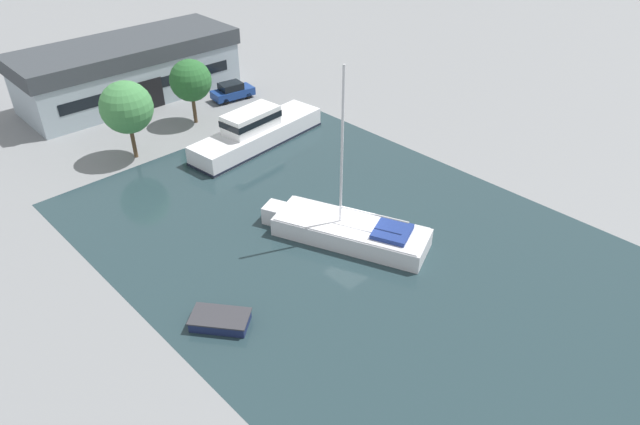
# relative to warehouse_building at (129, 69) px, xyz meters

# --- Properties ---
(ground_plane) EXTENTS (440.00, 440.00, 0.00)m
(ground_plane) POSITION_rel_warehouse_building_xyz_m (-2.12, -32.11, -2.84)
(ground_plane) COLOR gray
(water_canal) EXTENTS (26.38, 37.79, 0.01)m
(water_canal) POSITION_rel_warehouse_building_xyz_m (-2.12, -32.11, -2.84)
(water_canal) COLOR #23383D
(water_canal) RESTS_ON ground
(warehouse_building) EXTENTS (21.35, 8.48, 5.62)m
(warehouse_building) POSITION_rel_warehouse_building_xyz_m (0.00, 0.00, 0.00)
(warehouse_building) COLOR #99A8B2
(warehouse_building) RESTS_ON ground
(quay_tree_near_building) EXTENTS (3.70, 3.70, 5.86)m
(quay_tree_near_building) POSITION_rel_warehouse_building_xyz_m (1.05, -9.47, 1.15)
(quay_tree_near_building) COLOR brown
(quay_tree_near_building) RESTS_ON ground
(quay_tree_by_water) EXTENTS (4.13, 4.13, 6.42)m
(quay_tree_by_water) POSITION_rel_warehouse_building_xyz_m (-6.26, -11.78, 1.50)
(quay_tree_by_water) COLOR brown
(quay_tree_by_water) RESTS_ON ground
(parked_car) EXTENTS (4.35, 2.37, 1.71)m
(parked_car) POSITION_rel_warehouse_building_xyz_m (6.78, -7.42, -1.99)
(parked_car) COLOR navy
(parked_car) RESTS_ON ground
(sailboat_moored) EXTENTS (6.81, 11.24, 11.66)m
(sailboat_moored) POSITION_rel_warehouse_building_xyz_m (-1.95, -31.75, -2.13)
(sailboat_moored) COLOR silver
(sailboat_moored) RESTS_ON water_canal
(motor_cruiser) EXTENTS (13.07, 4.58, 3.24)m
(motor_cruiser) POSITION_rel_warehouse_building_xyz_m (2.26, -16.92, -1.67)
(motor_cruiser) COLOR white
(motor_cruiser) RESTS_ON water_canal
(small_dinghy) EXTENTS (3.31, 3.55, 0.65)m
(small_dinghy) POSITION_rel_warehouse_building_xyz_m (-12.54, -32.37, -2.51)
(small_dinghy) COLOR #19234C
(small_dinghy) RESTS_ON water_canal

